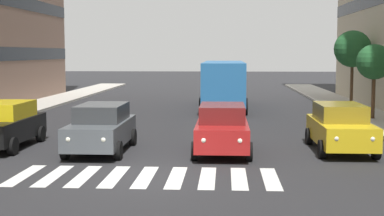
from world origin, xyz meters
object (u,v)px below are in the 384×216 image
Objects in this scene: car_0 at (340,127)px; car_2 at (101,127)px; bus_behind_traffic at (224,80)px; street_tree_2 at (374,62)px; street_tree_3 at (353,49)px; car_1 at (222,128)px; car_3 at (4,124)px.

car_0 is 1.00× the size of car_2.
car_0 is 15.63m from bus_behind_traffic.
street_tree_2 is (-3.56, -8.98, 2.20)m from car_0.
street_tree_2 is at bearing -141.70° from car_2.
car_0 is at bearing 75.82° from street_tree_3.
bus_behind_traffic reaches higher than car_0.
car_0 is at bearing 105.96° from bus_behind_traffic.
street_tree_2 reaches higher than car_0.
car_0 and car_1 have the same top height.
car_0 is at bearing -179.70° from car_3.
car_3 is 0.42× the size of bus_behind_traffic.
bus_behind_traffic is (-8.21, -15.06, 0.97)m from car_3.
car_3 is 1.14× the size of street_tree_2.
car_2 is 15.71m from street_tree_2.
car_1 is at bearing 90.00° from bus_behind_traffic.
bus_behind_traffic is (4.29, -14.99, 0.97)m from car_0.
bus_behind_traffic is 8.47m from street_tree_3.
car_2 is at bearing 38.30° from street_tree_2.
street_tree_3 is (-0.38, -6.58, 0.73)m from street_tree_2.
street_tree_2 is 0.80× the size of street_tree_3.
bus_behind_traffic reaches higher than car_1.
car_1 is 15.62m from bus_behind_traffic.
car_2 is 3.89m from car_3.
car_3 is at bearing 61.40° from bus_behind_traffic.
street_tree_3 is at bearing -136.44° from car_3.
car_2 is at bearing 74.43° from bus_behind_traffic.
bus_behind_traffic is at bearing -37.49° from street_tree_2.
car_0 is 9.90m from street_tree_2.
bus_behind_traffic is at bearing 3.91° from street_tree_3.
car_1 is 1.00× the size of car_3.
street_tree_2 is (-12.21, -9.64, 2.20)m from car_2.
car_3 is at bearing -8.88° from car_2.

